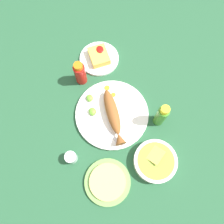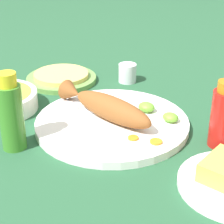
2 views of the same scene
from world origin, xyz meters
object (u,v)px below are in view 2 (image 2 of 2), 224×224
fork_near (83,108)px  fried_fish (106,106)px  hot_sauce_bottle_red (224,116)px  tortilla_plate (61,79)px  salt_cup (127,74)px  hot_sauce_bottle_green (11,114)px  main_plate (112,123)px  fork_far (98,103)px

fork_near → fried_fish: bearing=-176.1°
hot_sauce_bottle_red → tortilla_plate: bearing=176.3°
salt_cup → fork_near: bearing=-78.2°
tortilla_plate → hot_sauce_bottle_green: bearing=-59.3°
main_plate → tortilla_plate: (-0.29, 0.12, -0.00)m
main_plate → fried_fish: (-0.02, 0.00, 0.04)m
fork_near → fork_far: 0.05m
hot_sauce_bottle_green → tortilla_plate: 0.38m
main_plate → fork_near: size_ratio=1.90×
fork_near → hot_sauce_bottle_red: 0.34m
main_plate → fried_fish: bearing=175.9°
fried_fish → salt_cup: bearing=120.9°
tortilla_plate → hot_sauce_bottle_red: bearing=-3.7°
hot_sauce_bottle_red → salt_cup: bearing=157.4°
main_plate → fork_near: 0.09m
fried_fish → tortilla_plate: (-0.27, 0.12, -0.04)m
fried_fish → hot_sauce_bottle_green: size_ratio=1.65×
hot_sauce_bottle_red → tortilla_plate: size_ratio=0.72×
fork_near → fork_far: same height
hot_sauce_bottle_green → fork_near: bearing=86.9°
hot_sauce_bottle_green → tortilla_plate: size_ratio=0.83×
fried_fish → fork_far: fried_fish is taller
fork_near → tortilla_plate: bearing=-30.0°
fork_near → salt_cup: salt_cup is taller
tortilla_plate → fork_far: bearing=-19.6°
fried_fish → hot_sauce_bottle_red: size_ratio=1.90×
main_plate → salt_cup: salt_cup is taller
main_plate → salt_cup: size_ratio=6.61×
fried_fish → salt_cup: fried_fish is taller
hot_sauce_bottle_red → main_plate: bearing=-159.4°
fork_near → salt_cup: bearing=-77.0°
fork_far → hot_sauce_bottle_green: (-0.02, -0.25, 0.06)m
hot_sauce_bottle_red → salt_cup: 0.40m
main_plate → salt_cup: bearing=120.4°
fork_near → hot_sauce_bottle_green: bearing=88.1°
hot_sauce_bottle_red → tortilla_plate: (-0.52, 0.03, -0.06)m
hot_sauce_bottle_green → hot_sauce_bottle_red: bearing=40.9°
fried_fish → salt_cup: (-0.12, 0.24, -0.02)m
fork_near → hot_sauce_bottle_red: bearing=-163.4°
fork_far → tortilla_plate: fork_far is taller
fried_fish → hot_sauce_bottle_red: 0.26m
fork_far → salt_cup: size_ratio=3.26×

